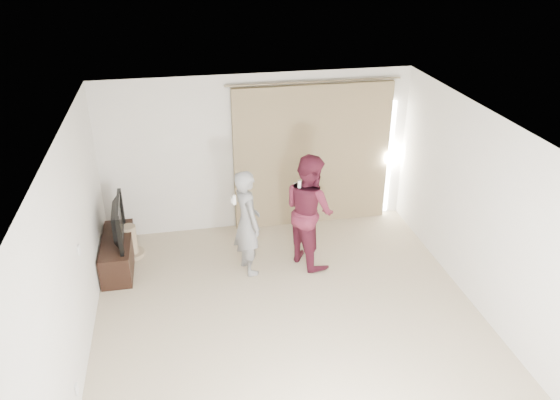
% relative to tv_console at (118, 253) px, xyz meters
% --- Properties ---
extents(floor, '(5.50, 5.50, 0.00)m').
position_rel_tv_console_xyz_m(floor, '(2.27, -1.83, -0.24)').
color(floor, beige).
rests_on(floor, ground).
extents(wall_back, '(5.00, 0.04, 2.60)m').
position_rel_tv_console_xyz_m(wall_back, '(2.27, 0.92, 1.06)').
color(wall_back, white).
rests_on(wall_back, ground).
extents(wall_left, '(0.04, 5.50, 2.60)m').
position_rel_tv_console_xyz_m(wall_left, '(-0.23, -1.83, 1.06)').
color(wall_left, white).
rests_on(wall_left, ground).
extents(ceiling, '(5.00, 5.50, 0.01)m').
position_rel_tv_console_xyz_m(ceiling, '(2.27, -1.83, 2.36)').
color(ceiling, silver).
rests_on(ceiling, wall_back).
extents(curtain, '(2.80, 0.11, 2.46)m').
position_rel_tv_console_xyz_m(curtain, '(3.18, 0.85, 0.97)').
color(curtain, '#8F7A58').
rests_on(curtain, ground).
extents(tv_console, '(0.43, 1.23, 0.47)m').
position_rel_tv_console_xyz_m(tv_console, '(0.00, 0.00, 0.00)').
color(tv_console, black).
rests_on(tv_console, ground).
extents(tv, '(0.17, 1.02, 0.58)m').
position_rel_tv_console_xyz_m(tv, '(0.00, 0.00, 0.53)').
color(tv, black).
rests_on(tv, tv_console).
extents(scratching_post, '(0.39, 0.39, 0.52)m').
position_rel_tv_console_xyz_m(scratching_post, '(0.17, 0.28, -0.03)').
color(scratching_post, tan).
rests_on(scratching_post, ground).
extents(person_man, '(0.52, 0.66, 1.60)m').
position_rel_tv_console_xyz_m(person_man, '(1.89, -0.45, 0.56)').
color(person_man, gray).
rests_on(person_man, ground).
extents(person_woman, '(0.93, 1.03, 1.73)m').
position_rel_tv_console_xyz_m(person_woman, '(2.82, -0.37, 0.63)').
color(person_woman, '#56182A').
rests_on(person_woman, ground).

